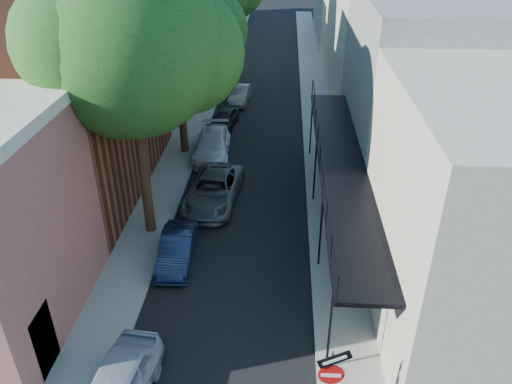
# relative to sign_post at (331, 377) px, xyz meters

# --- Properties ---
(road_surface) EXTENTS (6.00, 64.00, 0.01)m
(road_surface) POSITION_rel_sign_post_xyz_m (-3.16, 29.03, -2.03)
(road_surface) COLOR black
(road_surface) RESTS_ON ground
(sidewalk_left) EXTENTS (2.00, 64.00, 0.12)m
(sidewalk_left) POSITION_rel_sign_post_xyz_m (-7.16, 29.03, -1.98)
(sidewalk_left) COLOR gray
(sidewalk_left) RESTS_ON ground
(sidewalk_right) EXTENTS (2.00, 64.00, 0.12)m
(sidewalk_right) POSITION_rel_sign_post_xyz_m (0.84, 29.03, -1.98)
(sidewalk_right) COLOR gray
(sidewalk_right) RESTS_ON ground
(buildings_left) EXTENTS (10.10, 59.10, 12.00)m
(buildings_left) POSITION_rel_sign_post_xyz_m (-12.46, 27.79, 2.90)
(buildings_left) COLOR #B16B5A
(buildings_left) RESTS_ON ground
(buildings_right) EXTENTS (9.80, 55.00, 10.00)m
(buildings_right) POSITION_rel_sign_post_xyz_m (5.83, 28.51, 2.39)
(buildings_right) COLOR beige
(buildings_right) RESTS_ON ground
(sign_post) EXTENTS (0.89, 0.17, 2.99)m
(sign_post) POSITION_rel_sign_post_xyz_m (0.00, 0.00, 0.00)
(sign_post) COLOR #595B60
(sign_post) RESTS_ON ground
(oak_near) EXTENTS (7.48, 6.80, 11.42)m
(oak_near) POSITION_rel_sign_post_xyz_m (-6.53, 9.29, 5.84)
(oak_near) COLOR black
(oak_near) RESTS_ON ground
(oak_mid) EXTENTS (6.60, 6.00, 10.20)m
(oak_mid) POSITION_rel_sign_post_xyz_m (-6.58, 17.26, 5.02)
(oak_mid) COLOR black
(oak_mid) RESTS_ON ground
(parked_car_b) EXTENTS (1.38, 3.57, 1.16)m
(parked_car_b) POSITION_rel_sign_post_xyz_m (-5.41, 7.06, -1.46)
(parked_car_b) COLOR #121D3A
(parked_car_b) RESTS_ON ground
(parked_car_c) EXTENTS (2.69, 5.12, 1.37)m
(parked_car_c) POSITION_rel_sign_post_xyz_m (-4.56, 11.60, -1.35)
(parked_car_c) COLOR #505257
(parked_car_c) RESTS_ON ground
(parked_car_d) EXTENTS (2.16, 4.77, 1.36)m
(parked_car_d) POSITION_rel_sign_post_xyz_m (-5.31, 16.71, -1.36)
(parked_car_d) COLOR white
(parked_car_d) RESTS_ON ground
(parked_car_e) EXTENTS (1.76, 3.48, 1.14)m
(parked_car_e) POSITION_rel_sign_post_xyz_m (-5.09, 21.01, -1.47)
(parked_car_e) COLOR black
(parked_car_e) RESTS_ON ground
(parked_car_f) EXTENTS (1.43, 3.64, 1.18)m
(parked_car_f) POSITION_rel_sign_post_xyz_m (-4.56, 25.58, -1.45)
(parked_car_f) COLOR #6D645C
(parked_car_f) RESTS_ON ground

